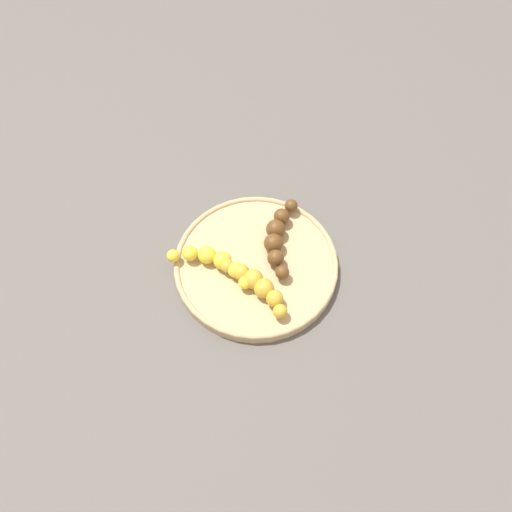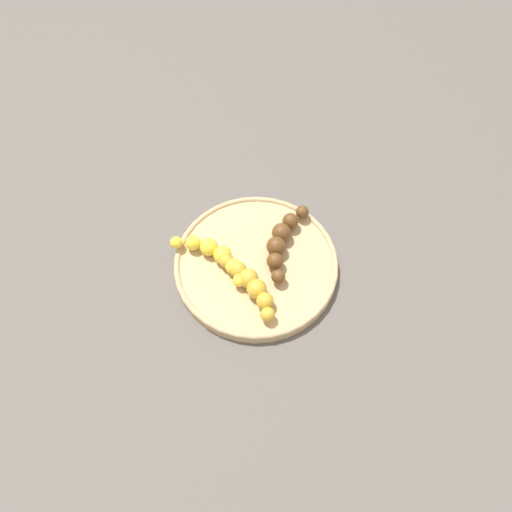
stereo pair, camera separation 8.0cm
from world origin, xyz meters
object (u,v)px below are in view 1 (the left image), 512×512
object	(u,v)px
banana_overripe	(278,236)
fruit_bowl	(256,264)
banana_spotted	(257,285)
banana_yellow	(213,261)

from	to	relation	value
banana_overripe	fruit_bowl	bearing A→B (deg)	54.98
fruit_bowl	banana_spotted	size ratio (longest dim) A/B	2.23
fruit_bowl	banana_spotted	xyz separation A→B (m)	(-0.02, -0.05, 0.02)
fruit_bowl	banana_yellow	xyz separation A→B (m)	(-0.07, 0.02, 0.02)
fruit_bowl	banana_overripe	bearing A→B (deg)	25.92
banana_yellow	banana_spotted	distance (m)	0.09
banana_yellow	banana_overripe	world-z (taller)	banana_overripe
banana_spotted	fruit_bowl	bearing A→B (deg)	45.81
banana_yellow	banana_spotted	xyz separation A→B (m)	(0.05, -0.07, 0.00)
fruit_bowl	banana_overripe	world-z (taller)	banana_overripe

